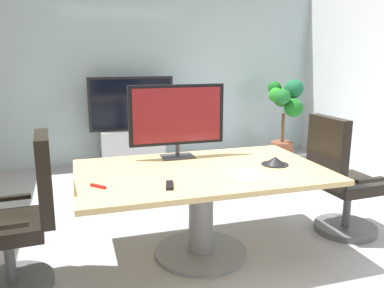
{
  "coord_description": "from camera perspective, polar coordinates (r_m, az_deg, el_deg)",
  "views": [
    {
      "loc": [
        -1.08,
        -2.68,
        1.61
      ],
      "look_at": [
        -0.15,
        0.4,
        0.88
      ],
      "focal_mm": 36.81,
      "sensor_mm": 36.0,
      "label": 1
    }
  ],
  "objects": [
    {
      "name": "wall_back_glass_partition",
      "position": [
        6.05,
        -6.71,
        10.28
      ],
      "size": [
        5.55,
        0.1,
        2.7
      ],
      "primitive_type": "cube",
      "color": "#9EB2B7",
      "rests_on": "ground"
    },
    {
      "name": "whiteboard_marker",
      "position": [
        2.76,
        -13.43,
        -5.97
      ],
      "size": [
        0.1,
        0.11,
        0.02
      ],
      "primitive_type": "cube",
      "rotation": [
        0.0,
        0.0,
        -0.82
      ],
      "color": "red",
      "rests_on": "conference_table"
    },
    {
      "name": "paper_notepad",
      "position": [
        2.97,
        8.22,
        -4.52
      ],
      "size": [
        0.25,
        0.33,
        0.01
      ],
      "primitive_type": "cube",
      "rotation": [
        0.0,
        0.0,
        -0.14
      ],
      "color": "white",
      "rests_on": "conference_table"
    },
    {
      "name": "remote_control",
      "position": [
        2.71,
        -3.27,
        -5.98
      ],
      "size": [
        0.09,
        0.18,
        0.02
      ],
      "primitive_type": "cube",
      "rotation": [
        0.0,
        0.0,
        -0.24
      ],
      "color": "black",
      "rests_on": "conference_table"
    },
    {
      "name": "potted_plant",
      "position": [
        6.14,
        13.29,
        4.74
      ],
      "size": [
        0.53,
        0.66,
        1.25
      ],
      "color": "brown",
      "rests_on": "ground"
    },
    {
      "name": "office_chair_left",
      "position": [
        3.0,
        -23.43,
        -10.87
      ],
      "size": [
        0.61,
        0.59,
        1.09
      ],
      "rotation": [
        0.0,
        0.0,
        -1.51
      ],
      "color": "#4C4C51",
      "rests_on": "ground"
    },
    {
      "name": "tv_monitor",
      "position": [
        3.4,
        -2.18,
        3.95
      ],
      "size": [
        0.84,
        0.18,
        0.64
      ],
      "color": "#333338",
      "rests_on": "conference_table"
    },
    {
      "name": "ground_plane",
      "position": [
        3.31,
        4.61,
        -16.34
      ],
      "size": [
        7.54,
        7.54,
        0.0
      ],
      "primitive_type": "plane",
      "color": "#99999E"
    },
    {
      "name": "conference_table",
      "position": [
        3.16,
        1.33,
        -6.83
      ],
      "size": [
        1.94,
        1.18,
        0.73
      ],
      "color": "tan",
      "rests_on": "ground"
    },
    {
      "name": "conference_phone",
      "position": [
        3.29,
        11.93,
        -2.44
      ],
      "size": [
        0.22,
        0.22,
        0.07
      ],
      "color": "black",
      "rests_on": "conference_table"
    },
    {
      "name": "office_chair_right",
      "position": [
        3.81,
        20.7,
        -5.66
      ],
      "size": [
        0.61,
        0.58,
        1.09
      ],
      "rotation": [
        0.0,
        0.0,
        1.62
      ],
      "color": "#4C4C51",
      "rests_on": "ground"
    },
    {
      "name": "wall_display_unit",
      "position": [
        5.77,
        -8.62,
        1.01
      ],
      "size": [
        1.2,
        0.36,
        1.31
      ],
      "color": "#B7BABC",
      "rests_on": "ground"
    }
  ]
}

